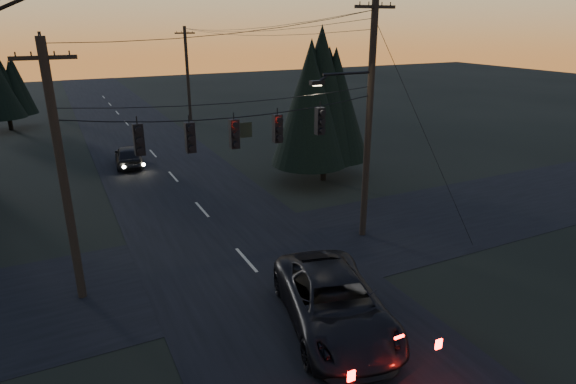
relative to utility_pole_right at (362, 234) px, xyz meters
name	(u,v)px	position (x,y,z in m)	size (l,w,h in m)	color
main_road	(182,186)	(-5.50, 10.00, 0.01)	(8.00, 120.00, 0.02)	black
cross_road	(246,260)	(-5.50, 0.00, 0.01)	(60.00, 7.00, 0.02)	black
utility_pole_right	(362,234)	(0.00, 0.00, 0.00)	(5.00, 0.30, 10.00)	black
utility_pole_left	(83,297)	(-11.50, 0.00, 0.00)	(1.80, 0.30, 8.50)	black
utility_pole_far_r	(191,122)	(0.00, 28.00, 0.00)	(1.80, 0.30, 8.50)	black
utility_pole_far_l	(53,118)	(-11.50, 36.00, 0.00)	(0.30, 0.30, 8.00)	black
span_signal_assembly	(236,131)	(-5.74, 0.00, 5.19)	(11.50, 0.44, 1.66)	black
evergreen_right	(325,103)	(2.36, 7.51, 4.56)	(4.86, 4.86, 7.93)	black
evergreen_dist	(3,88)	(-14.90, 31.51, 3.60)	(3.98, 3.98, 6.01)	black
suv_near	(334,303)	(-4.70, -5.28, 0.84)	(2.77, 6.01, 1.67)	black
sedan_oncoming_a	(128,156)	(-7.50, 15.55, 0.68)	(1.60, 3.98, 1.36)	black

